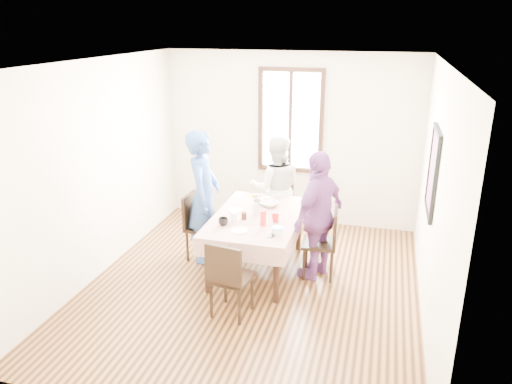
% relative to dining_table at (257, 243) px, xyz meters
% --- Properties ---
extents(ground, '(4.50, 4.50, 0.00)m').
position_rel_dining_table_xyz_m(ground, '(0.06, -0.44, -0.38)').
color(ground, black).
rests_on(ground, ground).
extents(back_wall, '(4.00, 0.00, 4.00)m').
position_rel_dining_table_xyz_m(back_wall, '(0.06, 1.81, 0.98)').
color(back_wall, beige).
rests_on(back_wall, ground).
extents(right_wall, '(0.00, 4.50, 4.50)m').
position_rel_dining_table_xyz_m(right_wall, '(2.06, -0.44, 0.98)').
color(right_wall, beige).
rests_on(right_wall, ground).
extents(window_frame, '(1.02, 0.06, 1.62)m').
position_rel_dining_table_xyz_m(window_frame, '(0.06, 1.79, 1.27)').
color(window_frame, black).
rests_on(window_frame, back_wall).
extents(window_pane, '(0.90, 0.02, 1.50)m').
position_rel_dining_table_xyz_m(window_pane, '(0.06, 1.80, 1.27)').
color(window_pane, white).
rests_on(window_pane, back_wall).
extents(art_poster, '(0.04, 0.76, 0.96)m').
position_rel_dining_table_xyz_m(art_poster, '(2.04, -0.14, 1.18)').
color(art_poster, red).
rests_on(art_poster, right_wall).
extents(dining_table, '(0.96, 1.57, 0.75)m').
position_rel_dining_table_xyz_m(dining_table, '(0.00, 0.00, 0.00)').
color(dining_table, black).
rests_on(dining_table, ground).
extents(tablecloth, '(1.08, 1.69, 0.01)m').
position_rel_dining_table_xyz_m(tablecloth, '(0.00, -0.00, 0.38)').
color(tablecloth, '#591206').
rests_on(tablecloth, dining_table).
extents(chair_left, '(0.43, 0.43, 0.91)m').
position_rel_dining_table_xyz_m(chair_left, '(-0.80, 0.15, 0.08)').
color(chair_left, black).
rests_on(chair_left, ground).
extents(chair_right, '(0.45, 0.45, 0.91)m').
position_rel_dining_table_xyz_m(chair_right, '(0.80, 0.05, 0.08)').
color(chair_right, black).
rests_on(chair_right, ground).
extents(chair_far, '(0.47, 0.47, 0.91)m').
position_rel_dining_table_xyz_m(chair_far, '(-0.00, 1.08, 0.08)').
color(chair_far, black).
rests_on(chair_far, ground).
extents(chair_near, '(0.48, 0.48, 0.91)m').
position_rel_dining_table_xyz_m(chair_near, '(-0.00, -1.08, 0.08)').
color(chair_near, black).
rests_on(chair_near, ground).
extents(person_left, '(0.52, 0.71, 1.80)m').
position_rel_dining_table_xyz_m(person_left, '(-0.78, 0.15, 0.52)').
color(person_left, '#2C4983').
rests_on(person_left, ground).
extents(person_far, '(0.90, 0.79, 1.58)m').
position_rel_dining_table_xyz_m(person_far, '(0.00, 1.06, 0.41)').
color(person_far, silver).
rests_on(person_far, ground).
extents(person_right, '(0.78, 1.05, 1.66)m').
position_rel_dining_table_xyz_m(person_right, '(0.78, 0.05, 0.45)').
color(person_right, '#753C7E').
rests_on(person_right, ground).
extents(mug_black, '(0.14, 0.14, 0.09)m').
position_rel_dining_table_xyz_m(mug_black, '(-0.32, -0.40, 0.43)').
color(mug_black, black).
rests_on(mug_black, tablecloth).
extents(mug_flag, '(0.14, 0.14, 0.09)m').
position_rel_dining_table_xyz_m(mug_flag, '(0.27, -0.14, 0.43)').
color(mug_flag, red).
rests_on(mug_flag, tablecloth).
extents(mug_green, '(0.13, 0.13, 0.07)m').
position_rel_dining_table_xyz_m(mug_green, '(-0.10, 0.37, 0.42)').
color(mug_green, '#0C7226').
rests_on(mug_green, tablecloth).
extents(serving_bowl, '(0.31, 0.31, 0.06)m').
position_rel_dining_table_xyz_m(serving_bowl, '(0.07, 0.38, 0.42)').
color(serving_bowl, white).
rests_on(serving_bowl, tablecloth).
extents(juice_carton, '(0.06, 0.06, 0.19)m').
position_rel_dining_table_xyz_m(juice_carton, '(0.15, -0.29, 0.48)').
color(juice_carton, red).
rests_on(juice_carton, tablecloth).
extents(butter_tub, '(0.14, 0.14, 0.07)m').
position_rel_dining_table_xyz_m(butter_tub, '(0.37, -0.47, 0.42)').
color(butter_tub, white).
rests_on(butter_tub, tablecloth).
extents(jam_jar, '(0.06, 0.06, 0.09)m').
position_rel_dining_table_xyz_m(jam_jar, '(-0.13, -0.16, 0.43)').
color(jam_jar, black).
rests_on(jam_jar, tablecloth).
extents(drinking_glass, '(0.08, 0.08, 0.11)m').
position_rel_dining_table_xyz_m(drinking_glass, '(-0.23, -0.24, 0.44)').
color(drinking_glass, silver).
rests_on(drinking_glass, tablecloth).
extents(smartphone, '(0.08, 0.15, 0.01)m').
position_rel_dining_table_xyz_m(smartphone, '(0.32, -0.54, 0.39)').
color(smartphone, black).
rests_on(smartphone, tablecloth).
extents(flower_vase, '(0.08, 0.08, 0.16)m').
position_rel_dining_table_xyz_m(flower_vase, '(-0.02, 0.03, 0.46)').
color(flower_vase, silver).
rests_on(flower_vase, tablecloth).
extents(plate_left, '(0.20, 0.20, 0.01)m').
position_rel_dining_table_xyz_m(plate_left, '(-0.32, 0.10, 0.39)').
color(plate_left, white).
rests_on(plate_left, tablecloth).
extents(plate_far, '(0.20, 0.20, 0.01)m').
position_rel_dining_table_xyz_m(plate_far, '(-0.02, 0.61, 0.39)').
color(plate_far, white).
rests_on(plate_far, tablecloth).
extents(plate_near, '(0.20, 0.20, 0.01)m').
position_rel_dining_table_xyz_m(plate_near, '(-0.08, -0.52, 0.39)').
color(plate_near, white).
rests_on(plate_near, tablecloth).
extents(butter_lid, '(0.12, 0.12, 0.01)m').
position_rel_dining_table_xyz_m(butter_lid, '(0.37, -0.47, 0.46)').
color(butter_lid, blue).
rests_on(butter_lid, butter_tub).
extents(flower_bunch, '(0.09, 0.09, 0.10)m').
position_rel_dining_table_xyz_m(flower_bunch, '(-0.02, 0.03, 0.59)').
color(flower_bunch, yellow).
rests_on(flower_bunch, flower_vase).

